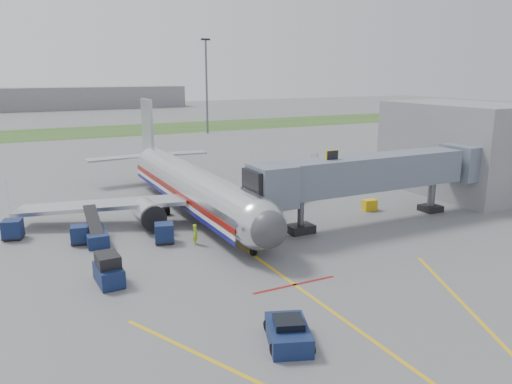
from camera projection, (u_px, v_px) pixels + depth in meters
name	position (u px, v px, depth m)	size (l,w,h in m)	color
ground	(266.00, 264.00, 35.56)	(400.00, 400.00, 0.00)	#565659
grass_strip	(81.00, 132.00, 113.66)	(300.00, 25.00, 0.01)	#2D4C1E
apron_markings	(325.00, 306.00, 29.14)	(21.52, 50.00, 0.01)	gold
airliner	(192.00, 186.00, 48.18)	(32.10, 35.67, 10.25)	silver
jet_bridge	(367.00, 174.00, 44.50)	(25.30, 4.00, 6.90)	slate
terminal	(459.00, 148.00, 56.23)	(10.00, 16.00, 10.00)	slate
light_mast_right	(207.00, 84.00, 109.09)	(2.00, 0.44, 20.40)	#595B60
distant_terminal	(18.00, 99.00, 177.75)	(120.00, 14.00, 8.00)	slate
pushback_tug	(288.00, 333.00, 25.02)	(3.00, 3.74, 1.35)	#0E1C3E
baggage_tug	(109.00, 271.00, 32.11)	(1.60, 2.91, 1.99)	#0E1C3E
baggage_cart_a	(13.00, 229.00, 40.74)	(1.85, 1.85, 1.62)	#0E1C3E
baggage_cart_b	(80.00, 235.00, 39.65)	(1.60, 1.60, 1.48)	#0E1C3E
baggage_cart_c	(164.00, 233.00, 39.82)	(1.80, 1.80, 1.60)	#0E1C3E
belt_loader	(95.00, 235.00, 40.11)	(1.72, 4.98, 2.41)	#0E1C3E
ground_power_cart	(369.00, 205.00, 49.34)	(1.43, 1.05, 1.07)	gold
ramp_worker	(196.00, 234.00, 39.44)	(0.61, 0.40, 1.67)	#97CB17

